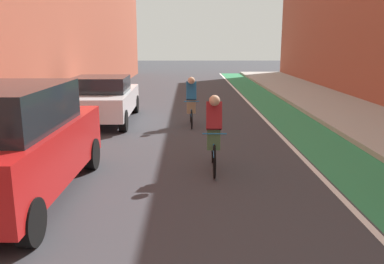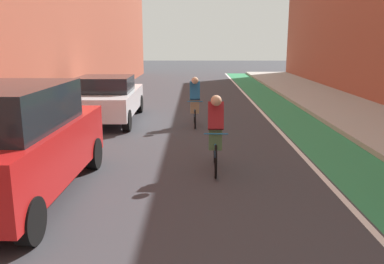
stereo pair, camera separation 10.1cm
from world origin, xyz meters
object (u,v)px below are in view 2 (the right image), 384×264
(parked_suv_red, at_px, (18,142))
(parked_sedan_white, at_px, (107,98))
(cyclist_trailing, at_px, (216,131))
(cyclist_far, at_px, (195,100))

(parked_suv_red, relative_size, parked_sedan_white, 0.99)
(parked_sedan_white, relative_size, cyclist_trailing, 2.57)
(parked_suv_red, bearing_deg, parked_sedan_white, 89.99)
(parked_suv_red, height_order, parked_sedan_white, parked_suv_red)
(parked_suv_red, xyz_separation_m, cyclist_trailing, (3.41, 1.62, -0.16))
(cyclist_trailing, bearing_deg, parked_sedan_white, 122.80)
(parked_sedan_white, xyz_separation_m, cyclist_trailing, (3.41, -5.29, 0.06))
(cyclist_trailing, bearing_deg, cyclist_far, 95.43)
(parked_sedan_white, bearing_deg, parked_suv_red, -90.01)
(parked_sedan_white, distance_m, cyclist_trailing, 6.30)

